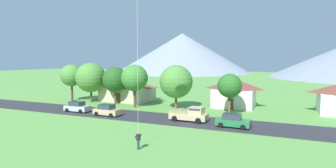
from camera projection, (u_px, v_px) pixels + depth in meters
The scene contains 14 objects.
road_strip at pixel (179, 120), 38.19m from camera, with size 160.00×7.12×0.08m, color #2D2D33.
mountain_central_ridge at pixel (182, 53), 181.88m from camera, with size 89.19×89.19×26.42m, color gray.
house_leftmost at pixel (234, 92), 49.07m from camera, with size 7.61×7.09×5.04m.
house_left_center at pixel (128, 89), 56.58m from camera, with size 10.64×7.42×4.56m.
tree_near_left at pixel (230, 86), 41.48m from camera, with size 3.72×3.72×6.40m.
tree_left_of_center at pixel (176, 82), 47.14m from camera, with size 5.79×5.79×7.62m.
tree_center at pixel (91, 77), 54.23m from camera, with size 5.94×5.94×7.97m.
tree_right_of_center at pixel (115, 80), 52.08m from camera, with size 4.87×4.87×7.17m.
tree_near_right at pixel (72, 75), 56.20m from camera, with size 4.55×4.55×7.59m.
tree_far_right at pixel (135, 78), 48.09m from camera, with size 4.77×4.77×7.68m.
parked_car_green_west_end at pixel (233, 121), 33.88m from camera, with size 4.24×2.15×1.68m.
parked_car_silver_mid_west at pixel (77, 107), 44.06m from camera, with size 4.25×2.18×1.68m.
parked_car_tan_mid_east at pixel (107, 110), 41.03m from camera, with size 4.25×2.17×1.68m.
pickup_truck_sand_west_side at pixel (190, 114), 37.25m from camera, with size 5.22×2.37×1.99m.
Camera 1 is at (13.55, -8.06, 8.42)m, focal length 28.98 mm.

